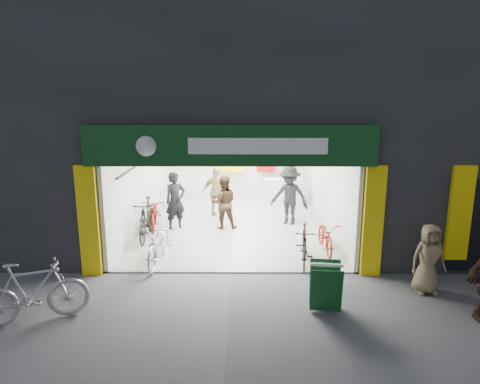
{
  "coord_description": "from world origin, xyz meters",
  "views": [
    {
      "loc": [
        0.26,
        -9.41,
        4.15
      ],
      "look_at": [
        0.21,
        1.5,
        1.63
      ],
      "focal_mm": 32.0,
      "sensor_mm": 36.0,
      "label": 1
    }
  ],
  "objects_px": {
    "bike_right_front": "(304,245)",
    "sandwich_board": "(326,285)",
    "parked_bike": "(32,292)",
    "bike_left_front": "(159,243)",
    "pedestrian_near": "(428,259)"
  },
  "relations": [
    {
      "from": "bike_right_front",
      "to": "sandwich_board",
      "type": "relative_size",
      "value": 1.74
    },
    {
      "from": "pedestrian_near",
      "to": "bike_left_front",
      "type": "bearing_deg",
      "value": 161.71
    },
    {
      "from": "bike_left_front",
      "to": "parked_bike",
      "type": "height_order",
      "value": "parked_bike"
    },
    {
      "from": "bike_right_front",
      "to": "pedestrian_near",
      "type": "xyz_separation_m",
      "value": [
        2.39,
        -1.54,
        0.27
      ]
    },
    {
      "from": "bike_left_front",
      "to": "sandwich_board",
      "type": "distance_m",
      "value": 4.39
    },
    {
      "from": "bike_left_front",
      "to": "pedestrian_near",
      "type": "bearing_deg",
      "value": -12.18
    },
    {
      "from": "bike_left_front",
      "to": "pedestrian_near",
      "type": "xyz_separation_m",
      "value": [
        5.99,
        -1.6,
        0.23
      ]
    },
    {
      "from": "bike_left_front",
      "to": "sandwich_board",
      "type": "xyz_separation_m",
      "value": [
        3.69,
        -2.38,
        -0.02
      ]
    },
    {
      "from": "bike_left_front",
      "to": "parked_bike",
      "type": "xyz_separation_m",
      "value": [
        -1.79,
        -2.85,
        0.07
      ]
    },
    {
      "from": "bike_left_front",
      "to": "pedestrian_near",
      "type": "relative_size",
      "value": 1.34
    },
    {
      "from": "bike_left_front",
      "to": "sandwich_board",
      "type": "relative_size",
      "value": 2.17
    },
    {
      "from": "sandwich_board",
      "to": "parked_bike",
      "type": "bearing_deg",
      "value": -168.14
    },
    {
      "from": "parked_bike",
      "to": "pedestrian_near",
      "type": "xyz_separation_m",
      "value": [
        7.78,
        1.25,
        0.16
      ]
    },
    {
      "from": "parked_bike",
      "to": "sandwich_board",
      "type": "distance_m",
      "value": 5.5
    },
    {
      "from": "bike_right_front",
      "to": "pedestrian_near",
      "type": "distance_m",
      "value": 2.85
    }
  ]
}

